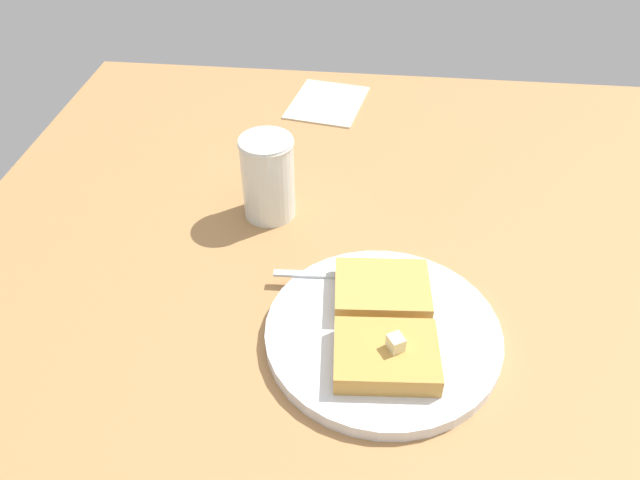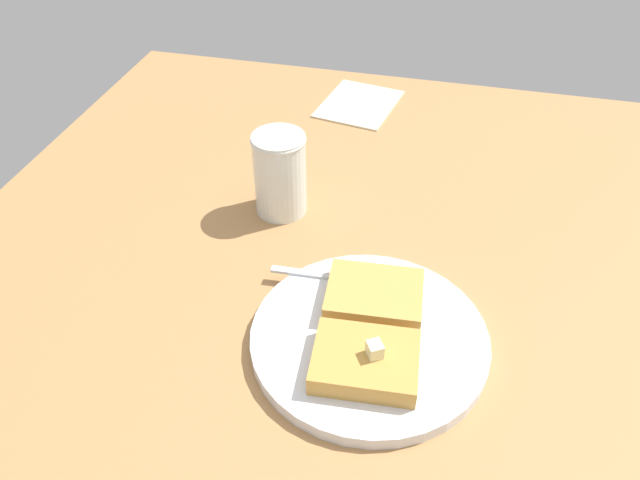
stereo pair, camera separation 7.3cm
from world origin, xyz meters
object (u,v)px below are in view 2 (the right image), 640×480
at_px(syrup_jar, 280,176).
at_px(napkin, 359,104).
at_px(fork, 348,279).
at_px(plate, 369,338).

distance_m(syrup_jar, napkin, 0.32).
distance_m(fork, napkin, 0.45).
bearing_deg(napkin, syrup_jar, 171.68).
height_order(plate, syrup_jar, syrup_jar).
bearing_deg(napkin, fork, -170.75).
distance_m(plate, syrup_jar, 0.26).
xyz_separation_m(syrup_jar, napkin, (0.31, -0.05, -0.05)).
bearing_deg(plate, syrup_jar, 37.45).
relative_size(fork, napkin, 1.09).
height_order(fork, napkin, fork).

